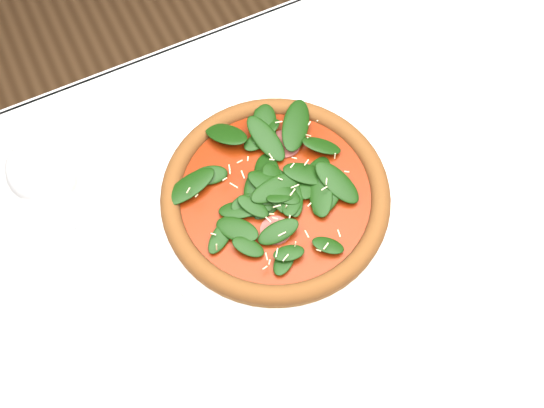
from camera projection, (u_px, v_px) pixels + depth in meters
name	position (u px, v px, depth m)	size (l,w,h in m)	color
ground	(302.00, 353.00, 1.51)	(6.00, 6.00, 0.00)	brown
dining_table	(321.00, 260.00, 0.93)	(1.21, 0.81, 0.75)	silver
plate	(275.00, 200.00, 0.85)	(0.37, 0.37, 0.02)	white
pizza	(275.00, 193.00, 0.83)	(0.36, 0.36, 0.04)	olive
wine_glass	(45.00, 180.00, 0.71)	(0.08, 0.08, 0.20)	white
saucer_far	(500.00, 30.00, 0.99)	(0.15, 0.15, 0.01)	white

